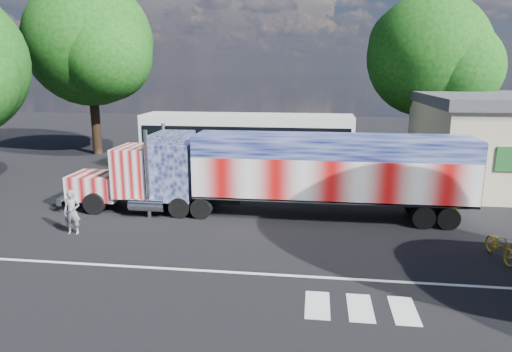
# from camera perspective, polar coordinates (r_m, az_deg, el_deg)

# --- Properties ---
(ground) EXTENTS (100.00, 100.00, 0.00)m
(ground) POSITION_cam_1_polar(r_m,az_deg,el_deg) (18.21, -1.24, -7.98)
(ground) COLOR black
(lane_markings) EXTENTS (30.00, 2.67, 0.01)m
(lane_markings) POSITION_cam_1_polar(r_m,az_deg,el_deg) (14.60, 3.28, -13.57)
(lane_markings) COLOR silver
(lane_markings) RESTS_ON ground
(semi_truck) EXTENTS (18.79, 2.97, 4.01)m
(semi_truck) POSITION_cam_1_polar(r_m,az_deg,el_deg) (20.74, 2.88, 0.60)
(semi_truck) COLOR black
(semi_truck) RESTS_ON ground
(coach_bus) EXTENTS (13.17, 3.07, 3.83)m
(coach_bus) POSITION_cam_1_polar(r_m,az_deg,el_deg) (28.93, -1.12, 4.05)
(coach_bus) COLOR silver
(coach_bus) RESTS_ON ground
(woman) EXTENTS (0.73, 0.53, 1.83)m
(woman) POSITION_cam_1_polar(r_m,az_deg,el_deg) (20.04, -22.02, -4.20)
(woman) COLOR slate
(woman) RESTS_ON ground
(bicycle) EXTENTS (0.92, 1.99, 1.01)m
(bicycle) POSITION_cam_1_polar(r_m,az_deg,el_deg) (18.43, 28.22, -7.68)
(bicycle) COLOR gold
(bicycle) RESTS_ON ground
(tree_nw_a) EXTENTS (9.98, 9.50, 13.31)m
(tree_nw_a) POSITION_cam_1_polar(r_m,az_deg,el_deg) (37.96, -19.93, 15.34)
(tree_nw_a) COLOR black
(tree_nw_a) RESTS_ON ground
(tree_ne_a) EXTENTS (9.02, 8.59, 11.81)m
(tree_ne_a) POSITION_cam_1_polar(r_m,az_deg,el_deg) (35.56, 20.98, 13.78)
(tree_ne_a) COLOR black
(tree_ne_a) RESTS_ON ground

